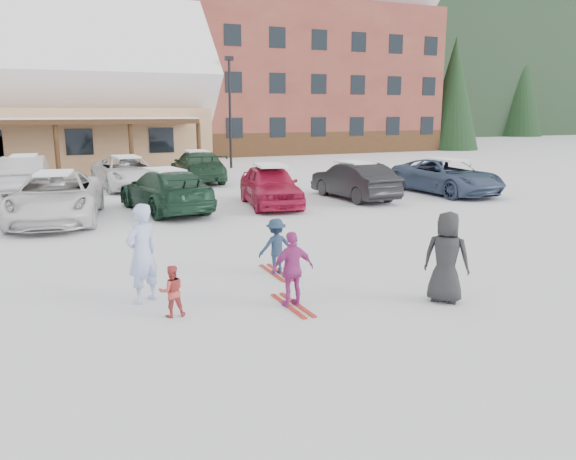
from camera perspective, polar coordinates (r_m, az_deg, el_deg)
name	(u,v)px	position (r m, az deg, el deg)	size (l,w,h in m)	color
ground	(294,291)	(10.97, 0.65, -6.25)	(160.00, 160.00, 0.00)	silver
forested_hillside	(60,4)	(95.87, -22.12, 20.51)	(300.00, 70.00, 38.00)	black
alpine_hotel	(266,50)	(51.25, -2.30, 17.81)	(31.48, 14.01, 21.48)	maroon
lamp_post	(230,106)	(34.70, -5.92, 12.39)	(0.50, 0.25, 6.61)	black
conifer_1	(454,79)	(53.90, 16.54, 14.52)	(4.84, 4.84, 11.22)	black
conifer_3	(159,92)	(54.50, -13.02, 13.47)	(3.96, 3.96, 9.18)	black
conifer_4	(401,83)	(67.49, 11.41, 14.41)	(5.06, 5.06, 11.73)	black
adult_skier	(142,254)	(10.46, -14.60, -2.33)	(0.67, 0.44, 1.83)	#A2B3E6
toddler_red	(172,291)	(9.75, -11.73, -6.10)	(0.44, 0.34, 0.90)	#B63C37
child_navy	(276,246)	(12.00, -1.22, -1.66)	(0.78, 0.45, 1.20)	#1C2C44
skis_child_navy	(276,273)	(12.15, -1.21, -4.35)	(0.20, 1.40, 0.03)	#A82618
child_magenta	(293,269)	(9.96, 0.47, -4.02)	(0.80, 0.33, 1.37)	#A63081
skis_child_magenta	(293,305)	(10.17, 0.47, -7.65)	(0.20, 1.40, 0.03)	#A82618
bystander_dark	(446,257)	(10.56, 15.80, -2.68)	(0.82, 0.53, 1.68)	black
parked_car_2	(56,197)	(19.16, -22.50, 3.11)	(2.57, 5.58, 1.55)	silver
parked_car_3	(166,191)	(19.92, -12.32, 3.93)	(2.05, 5.05, 1.47)	#173625
parked_car_4	(270,186)	(20.65, -1.81, 4.53)	(1.78, 4.42, 1.51)	#AE183C
parked_car_5	(354,181)	(22.45, 6.73, 4.99)	(1.54, 4.42, 1.46)	black
parked_car_6	(446,176)	(24.71, 15.79, 5.25)	(2.41, 5.22, 1.45)	#384866
parked_car_9	(26,174)	(26.83, -25.10, 5.20)	(1.66, 4.77, 1.57)	#AAABB0
parked_car_10	(127,172)	(26.40, -16.05, 5.64)	(2.40, 5.20, 1.44)	white
parked_car_11	(198,167)	(28.11, -9.16, 6.39)	(2.13, 5.23, 1.52)	#1F3C28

